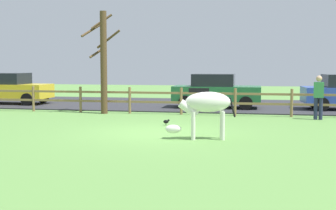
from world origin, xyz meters
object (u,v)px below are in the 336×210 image
object	(u,v)px
parked_car_green	(216,90)
visitor_near_fence	(319,95)
crow_on_grass	(166,122)
parked_car_yellow	(10,88)
bare_tree	(103,59)
zebra	(205,106)

from	to	relation	value
parked_car_green	visitor_near_fence	xyz separation A→B (m)	(4.12, -3.43, 0.06)
crow_on_grass	parked_car_green	size ratio (longest dim) A/B	0.05
parked_car_yellow	parked_car_green	size ratio (longest dim) A/B	1.00
bare_tree	visitor_near_fence	xyz separation A→B (m)	(8.53, -0.46, -1.35)
zebra	parked_car_green	distance (m)	8.68
crow_on_grass	parked_car_yellow	xyz separation A→B (m)	(-9.38, 6.11, 0.72)
zebra	parked_car_yellow	size ratio (longest dim) A/B	0.48
crow_on_grass	parked_car_green	distance (m)	6.20
bare_tree	zebra	xyz separation A→B (m)	(4.91, -5.69, -1.33)
visitor_near_fence	parked_car_yellow	bearing A→B (deg)	166.57
parked_car_yellow	visitor_near_fence	distance (m)	15.02
bare_tree	zebra	distance (m)	7.63
parked_car_yellow	bare_tree	bearing A→B (deg)	-26.50
parked_car_yellow	crow_on_grass	bearing A→B (deg)	-33.10
zebra	parked_car_green	xyz separation A→B (m)	(-0.51, 8.66, -0.08)
parked_car_green	visitor_near_fence	world-z (taller)	visitor_near_fence
zebra	parked_car_yellow	world-z (taller)	parked_car_yellow
bare_tree	zebra	bearing A→B (deg)	-49.20
crow_on_grass	visitor_near_fence	xyz separation A→B (m)	(5.23, 2.63, 0.78)
zebra	visitor_near_fence	world-z (taller)	visitor_near_fence
parked_car_yellow	parked_car_green	distance (m)	10.48
parked_car_green	visitor_near_fence	bearing A→B (deg)	-39.77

